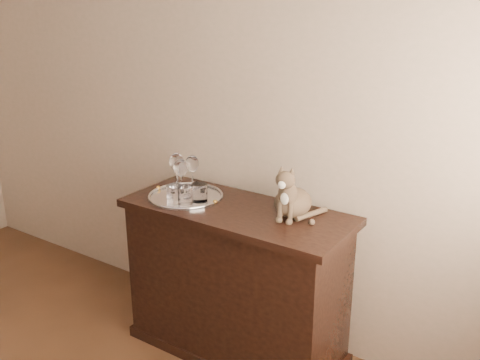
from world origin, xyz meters
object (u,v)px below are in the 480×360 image
object	(u,v)px
cat	(293,189)
tumbler_a	(185,195)
tumbler_c	(199,192)
tray	(186,197)
tumbler_b	(174,194)
sideboard	(236,282)
wine_glass_a	(177,171)
wine_glass_d	(181,177)
wine_glass_b	(192,173)

from	to	relation	value
cat	tumbler_a	bearing A→B (deg)	-167.48
tumbler_c	tray	bearing A→B (deg)	173.19
tumbler_b	tumbler_c	distance (m)	0.13
sideboard	cat	size ratio (longest dim) A/B	4.31
wine_glass_a	tumbler_b	world-z (taller)	wine_glass_a
sideboard	tumbler_a	bearing A→B (deg)	-156.89
wine_glass_a	tumbler_a	size ratio (longest dim) A/B	2.24
wine_glass_a	wine_glass_d	xyz separation A→B (m)	(0.08, -0.06, -0.00)
wine_glass_b	tumbler_c	world-z (taller)	wine_glass_b
tumbler_a	tumbler_c	distance (m)	0.08
wine_glass_a	tumbler_a	distance (m)	0.23
wine_glass_b	tumbler_c	size ratio (longest dim) A/B	2.09
sideboard	tumbler_b	size ratio (longest dim) A/B	12.75
wine_glass_a	cat	xyz separation A→B (m)	(0.70, 0.04, 0.03)
wine_glass_d	cat	size ratio (longest dim) A/B	0.73
sideboard	tumbler_c	size ratio (longest dim) A/B	12.71
wine_glass_a	tumbler_a	world-z (taller)	wine_glass_a
tray	cat	bearing A→B (deg)	9.68
sideboard	wine_glass_a	xyz separation A→B (m)	(-0.42, 0.04, 0.54)
tumbler_b	wine_glass_a	bearing A→B (deg)	126.22
tumbler_c	cat	bearing A→B (deg)	13.06
sideboard	tray	bearing A→B (deg)	-175.18
wine_glass_a	tumbler_c	xyz separation A→B (m)	(0.21, -0.07, -0.06)
sideboard	cat	bearing A→B (deg)	14.82
sideboard	cat	world-z (taller)	cat
tumbler_a	cat	world-z (taller)	cat
tumbler_b	wine_glass_b	bearing A→B (deg)	102.50
wine_glass_a	tumbler_c	world-z (taller)	wine_glass_a
wine_glass_d	cat	distance (m)	0.63
tumbler_a	tumbler_c	xyz separation A→B (m)	(0.04, 0.07, 0.00)
wine_glass_b	cat	bearing A→B (deg)	-0.33
tray	tumbler_b	world-z (taller)	tumbler_b
sideboard	wine_glass_b	bearing A→B (deg)	167.14
wine_glass_a	tumbler_b	size ratio (longest dim) A/B	2.21
tray	wine_glass_d	distance (m)	0.11
tumbler_a	sideboard	bearing A→B (deg)	23.11
tray	cat	size ratio (longest dim) A/B	1.44
wine_glass_b	wine_glass_a	bearing A→B (deg)	-150.61
wine_glass_d	tumbler_a	world-z (taller)	wine_glass_d
tray	tumbler_a	size ratio (longest dim) A/B	4.32
wine_glass_d	tumbler_c	bearing A→B (deg)	-6.34
tumbler_c	tumbler_a	bearing A→B (deg)	-121.89
tumbler_c	wine_glass_a	bearing A→B (deg)	160.69
wine_glass_a	tumbler_b	bearing A→B (deg)	-53.78
tumbler_a	wine_glass_a	bearing A→B (deg)	140.46
tray	tumbler_a	xyz separation A→B (m)	(0.06, -0.08, 0.05)
tray	cat	world-z (taller)	cat
tumbler_b	wine_glass_d	bearing A→B (deg)	111.64
tray	tumbler_b	bearing A→B (deg)	-84.02
sideboard	wine_glass_d	distance (m)	0.63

